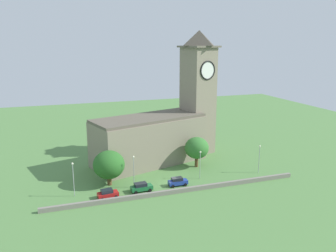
{
  "coord_description": "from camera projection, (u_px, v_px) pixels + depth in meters",
  "views": [
    {
      "loc": [
        -24.07,
        -69.18,
        31.12
      ],
      "look_at": [
        1.46,
        6.12,
        11.91
      ],
      "focal_mm": 37.05,
      "sensor_mm": 36.0,
      "label": 1
    }
  ],
  "objects": [
    {
      "name": "car_blue",
      "position": [
        178.0,
        182.0,
        77.15
      ],
      "size": [
        4.33,
        2.08,
        1.92
      ],
      "color": "#233D9E",
      "rests_on": "ground"
    },
    {
      "name": "tree_riverside_west",
      "position": [
        109.0,
        165.0,
        76.68
      ],
      "size": [
        7.02,
        7.02,
        7.94
      ],
      "color": "brown",
      "rests_on": "ground"
    },
    {
      "name": "streetlamp_east_mid",
      "position": [
        259.0,
        154.0,
        84.05
      ],
      "size": [
        0.44,
        0.44,
        6.96
      ],
      "color": "#9EA0A5",
      "rests_on": "ground"
    },
    {
      "name": "streetlamp_west_end",
      "position": [
        73.0,
        174.0,
        70.87
      ],
      "size": [
        0.44,
        0.44,
        7.38
      ],
      "color": "#9EA0A5",
      "rests_on": "ground"
    },
    {
      "name": "church",
      "position": [
        165.0,
        124.0,
        93.05
      ],
      "size": [
        36.96,
        20.06,
        34.4
      ],
      "color": "gray",
      "rests_on": "ground"
    },
    {
      "name": "car_green",
      "position": [
        141.0,
        187.0,
        74.16
      ],
      "size": [
        4.76,
        2.46,
        1.93
      ],
      "color": "#1E6B38",
      "rests_on": "ground"
    },
    {
      "name": "streetlamp_west_mid",
      "position": [
        134.0,
        167.0,
        75.14
      ],
      "size": [
        0.44,
        0.44,
        7.37
      ],
      "color": "#9EA0A5",
      "rests_on": "ground"
    },
    {
      "name": "streetlamp_central",
      "position": [
        200.0,
        160.0,
        80.38
      ],
      "size": [
        0.44,
        0.44,
        6.71
      ],
      "color": "#9EA0A5",
      "rests_on": "ground"
    },
    {
      "name": "tree_by_tower",
      "position": [
        197.0,
        148.0,
        88.01
      ],
      "size": [
        6.13,
        6.13,
        7.8
      ],
      "color": "brown",
      "rests_on": "ground"
    },
    {
      "name": "quay_barrier",
      "position": [
        179.0,
        191.0,
        73.54
      ],
      "size": [
        56.31,
        0.7,
        0.94
      ],
      "primitive_type": "cube",
      "color": "gray",
      "rests_on": "ground"
    },
    {
      "name": "ground_plane",
      "position": [
        152.0,
        162.0,
        92.31
      ],
      "size": [
        200.0,
        200.0,
        0.0
      ],
      "primitive_type": "plane",
      "color": "#517F42"
    },
    {
      "name": "car_red",
      "position": [
        108.0,
        194.0,
        71.03
      ],
      "size": [
        4.37,
        2.6,
        1.87
      ],
      "color": "red",
      "rests_on": "ground"
    }
  ]
}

